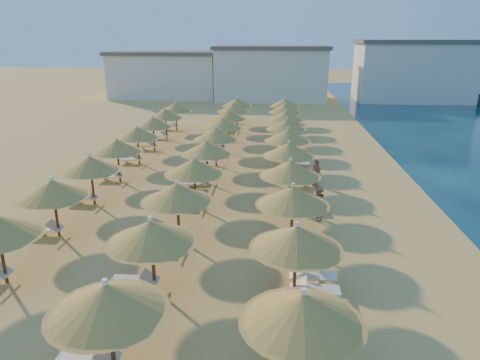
# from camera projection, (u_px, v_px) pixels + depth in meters

# --- Properties ---
(ground) EXTENTS (220.00, 220.00, 0.00)m
(ground) POSITION_uv_depth(u_px,v_px,m) (238.00, 237.00, 18.71)
(ground) COLOR tan
(ground) RESTS_ON ground
(jetty) EXTENTS (30.26, 7.52, 1.50)m
(jetty) POSITION_uv_depth(u_px,v_px,m) (480.00, 98.00, 56.68)
(jetty) COLOR black
(jetty) RESTS_ON ground
(hotel_blocks) EXTENTS (50.33, 9.75, 8.10)m
(hotel_blocks) POSITION_uv_depth(u_px,v_px,m) (290.00, 73.00, 59.81)
(hotel_blocks) COLOR white
(hotel_blocks) RESTS_ON ground
(parasol_row_east) EXTENTS (3.07, 41.24, 2.74)m
(parasol_row_east) POSITION_uv_depth(u_px,v_px,m) (289.00, 150.00, 24.54)
(parasol_row_east) COLOR brown
(parasol_row_east) RESTS_ON ground
(parasol_row_west) EXTENTS (3.07, 41.24, 2.74)m
(parasol_row_west) POSITION_uv_depth(u_px,v_px,m) (207.00, 149.00, 24.93)
(parasol_row_west) COLOR brown
(parasol_row_west) RESTS_ON ground
(parasol_row_inland) EXTENTS (3.07, 29.79, 2.74)m
(parasol_row_inland) POSITION_uv_depth(u_px,v_px,m) (128.00, 139.00, 27.17)
(parasol_row_inland) COLOR brown
(parasol_row_inland) RESTS_ON ground
(loungers) EXTENTS (13.20, 39.71, 0.66)m
(loungers) POSITION_uv_depth(u_px,v_px,m) (221.00, 177.00, 25.70)
(loungers) COLOR white
(loungers) RESTS_ON ground
(beachgoer_c) EXTENTS (0.76, 1.03, 1.63)m
(beachgoer_c) POSITION_uv_depth(u_px,v_px,m) (316.00, 173.00, 24.96)
(beachgoer_c) COLOR tan
(beachgoer_c) RESTS_ON ground
(beachgoer_b) EXTENTS (0.83, 0.96, 1.69)m
(beachgoer_b) POSITION_uv_depth(u_px,v_px,m) (318.00, 203.00, 20.20)
(beachgoer_b) COLOR tan
(beachgoer_b) RESTS_ON ground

